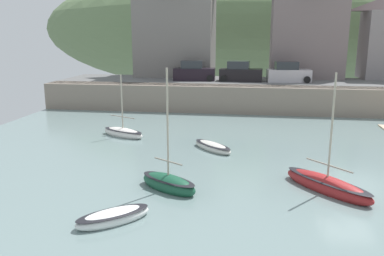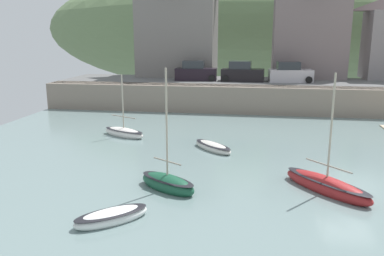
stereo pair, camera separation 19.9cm
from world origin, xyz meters
The scene contains 12 objects.
quay_seawall centered at (0.00, 17.50, 1.36)m, with size 48.00×9.40×2.40m.
hillside_backdrop centered at (-2.68, 55.20, 7.91)m, with size 80.00×44.00×22.60m.
waterfront_building_left centered at (-13.17, 25.20, 7.81)m, with size 8.56×6.22×10.70m.
waterfront_building_centre centered at (0.78, 25.20, 7.89)m, with size 7.62×5.35×10.82m.
sailboat_far_left centered at (-1.27, -1.29, 0.30)m, with size 3.89×4.09×5.52m.
dinghy_open_wooden centered at (-7.00, 4.49, 0.19)m, with size 2.92×2.94×0.61m.
rowboat_small_beached centered at (-13.47, 6.90, 0.26)m, with size 3.53×2.39×4.43m.
sailboat_nearest_shore centered at (-9.75, -5.60, 0.20)m, with size 2.87×2.68×0.64m.
fishing_boat_green centered at (-8.36, -2.14, 0.31)m, with size 3.20×2.54×5.70m.
parked_car_near_slipway centered at (-10.52, 20.70, 3.20)m, with size 4.18×1.92×1.95m.
parked_car_by_wall centered at (-5.90, 20.70, 3.20)m, with size 4.20×1.95×1.95m.
parked_car_end_of_row centered at (-1.31, 20.70, 3.20)m, with size 4.25×2.09×1.95m.
Camera 2 is at (-4.59, -18.69, 6.86)m, focal length 37.12 mm.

